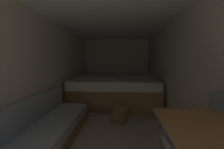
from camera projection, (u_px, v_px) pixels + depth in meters
ground_plane at (111, 125)px, 2.56m from camera, size 7.32×7.32×0.00m
wall_back at (116, 66)px, 5.12m from camera, size 2.57×0.05×2.06m
wall_left at (45, 72)px, 2.54m from camera, size 0.05×5.32×2.06m
wall_right at (181, 73)px, 2.37m from camera, size 0.05×5.32×2.06m
ceiling_slab at (111, 13)px, 2.35m from camera, size 2.57×5.32×0.05m
bed at (115, 89)px, 4.12m from camera, size 2.35×2.03×0.90m
sofa_left at (33, 142)px, 1.69m from camera, size 0.69×2.52×0.68m
dinette_table at (208, 143)px, 0.93m from camera, size 0.60×0.71×0.78m
wicker_basket at (119, 114)px, 2.77m from camera, size 0.34×0.34×0.26m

